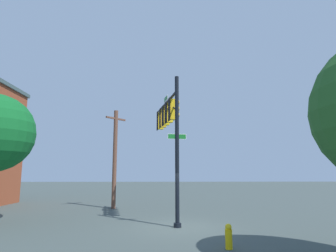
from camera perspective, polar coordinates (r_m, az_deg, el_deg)
name	(u,v)px	position (r m, az deg, el deg)	size (l,w,h in m)	color
ground_plane	(177,227)	(14.12, 1.91, -19.67)	(120.00, 120.00, 0.00)	#3E4947
signal_pole_assembly	(169,122)	(16.10, 0.15, 0.79)	(4.98, 1.54, 7.36)	black
utility_pole	(115,157)	(21.07, -10.62, -6.08)	(1.44, 1.26, 7.06)	brown
fire_hydrant	(229,236)	(10.53, 12.07, -20.84)	(0.33, 0.24, 0.83)	#E4B80D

